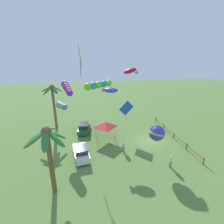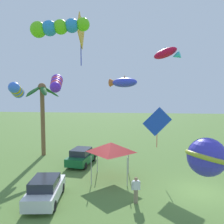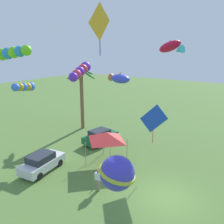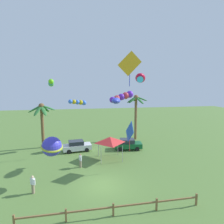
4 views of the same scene
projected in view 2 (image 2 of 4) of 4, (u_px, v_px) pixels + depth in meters
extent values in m
plane|color=#567A38|center=(200.00, 192.00, 15.09)|extent=(120.00, 120.00, 0.00)
cylinder|color=brown|center=(43.00, 121.00, 23.81)|extent=(0.44, 0.44, 7.26)
ellipsoid|color=#236028|center=(47.00, 90.00, 24.45)|extent=(2.05, 0.86, 0.96)
ellipsoid|color=#236028|center=(34.00, 90.00, 23.75)|extent=(0.83, 1.99, 1.14)
ellipsoid|color=#236028|center=(34.00, 91.00, 23.01)|extent=(1.71, 1.70, 1.33)
ellipsoid|color=#236028|center=(44.00, 90.00, 22.75)|extent=(1.91, 1.51, 1.19)
ellipsoid|color=#236028|center=(50.00, 91.00, 23.86)|extent=(1.35, 1.89, 1.34)
sphere|color=brown|center=(42.00, 87.00, 23.51)|extent=(0.83, 0.83, 0.83)
cube|color=#145B2D|center=(82.00, 158.00, 20.97)|extent=(4.10, 2.24, 0.70)
cube|color=#282D38|center=(81.00, 152.00, 20.77)|extent=(2.22, 1.77, 0.56)
cylinder|color=black|center=(79.00, 157.00, 22.35)|extent=(0.62, 0.26, 0.60)
cylinder|color=black|center=(94.00, 158.00, 21.97)|extent=(0.62, 0.26, 0.60)
cylinder|color=black|center=(69.00, 164.00, 20.02)|extent=(0.62, 0.26, 0.60)
cylinder|color=black|center=(85.00, 166.00, 19.64)|extent=(0.62, 0.26, 0.60)
cube|color=silver|center=(46.00, 192.00, 13.79)|extent=(4.08, 2.18, 0.70)
cube|color=#282D38|center=(45.00, 183.00, 13.58)|extent=(2.20, 1.74, 0.56)
cylinder|color=black|center=(39.00, 188.00, 15.00)|extent=(0.62, 0.25, 0.60)
cylinder|color=black|center=(62.00, 188.00, 15.03)|extent=(0.62, 0.25, 0.60)
cylinder|color=black|center=(26.00, 206.00, 12.59)|extent=(0.62, 0.25, 0.60)
cylinder|color=black|center=(54.00, 206.00, 12.62)|extent=(0.62, 0.25, 0.60)
cylinder|color=gray|center=(136.00, 196.00, 13.59)|extent=(0.26, 0.26, 0.84)
cube|color=silver|center=(136.00, 185.00, 13.54)|extent=(0.33, 0.43, 0.54)
sphere|color=#A37556|center=(136.00, 179.00, 13.50)|extent=(0.21, 0.21, 0.21)
cylinder|color=silver|center=(140.00, 186.00, 13.58)|extent=(0.09, 0.09, 0.52)
cylinder|color=silver|center=(132.00, 186.00, 13.50)|extent=(0.09, 0.09, 0.52)
cylinder|color=#9E9EA3|center=(127.00, 172.00, 16.00)|extent=(0.06, 0.06, 2.10)
cylinder|color=#9E9EA3|center=(128.00, 161.00, 18.58)|extent=(0.06, 0.06, 2.10)
cylinder|color=#9E9EA3|center=(91.00, 170.00, 16.27)|extent=(0.06, 0.06, 2.10)
cylinder|color=#9E9EA3|center=(97.00, 160.00, 18.84)|extent=(0.06, 0.06, 2.10)
pyramid|color=red|center=(111.00, 147.00, 17.30)|extent=(2.86, 2.86, 0.75)
cube|color=gold|center=(81.00, 30.00, 20.09)|extent=(3.47, 0.41, 3.46)
cylinder|color=#1020A8|center=(81.00, 53.00, 20.25)|extent=(0.07, 0.07, 2.26)
sphere|color=#396EF2|center=(18.00, 92.00, 14.62)|extent=(0.75, 0.75, 0.75)
sphere|color=#B59E14|center=(17.00, 91.00, 14.12)|extent=(0.72, 0.72, 0.72)
sphere|color=#396EF2|center=(16.00, 90.00, 13.62)|extent=(0.69, 0.69, 0.69)
sphere|color=#B59E14|center=(15.00, 89.00, 13.11)|extent=(0.66, 0.66, 0.66)
sphere|color=#396EF2|center=(14.00, 87.00, 12.61)|extent=(0.63, 0.63, 0.63)
sphere|color=#3834C0|center=(207.00, 157.00, 10.45)|extent=(1.79, 1.79, 1.79)
torus|color=#A2AD2F|center=(207.00, 157.00, 10.45)|extent=(2.68, 2.68, 0.75)
sphere|color=#66D31A|center=(38.00, 30.00, 9.95)|extent=(0.71, 0.71, 0.71)
sphere|color=#2887D9|center=(49.00, 28.00, 9.95)|extent=(0.68, 0.68, 0.68)
sphere|color=#66D31A|center=(61.00, 27.00, 9.96)|extent=(0.65, 0.65, 0.65)
sphere|color=#2887D9|center=(72.00, 26.00, 9.97)|extent=(0.62, 0.62, 0.62)
sphere|color=#66D31A|center=(83.00, 24.00, 9.98)|extent=(0.60, 0.60, 0.60)
ellipsoid|color=red|center=(165.00, 53.00, 18.57)|extent=(1.64, 2.30, 1.27)
cone|color=#35C8D9|center=(176.00, 56.00, 18.21)|extent=(0.86, 0.95, 0.78)
cone|color=#35C8D9|center=(165.00, 49.00, 18.54)|extent=(0.50, 0.50, 0.40)
ellipsoid|color=blue|center=(125.00, 82.00, 17.33)|extent=(1.60, 2.23, 0.75)
cone|color=#C7612D|center=(114.00, 83.00, 17.71)|extent=(0.81, 0.82, 0.65)
cone|color=#C7612D|center=(125.00, 78.00, 17.30)|extent=(0.51, 0.51, 0.41)
sphere|color=#5E24CA|center=(57.00, 80.00, 21.48)|extent=(1.10, 1.10, 1.10)
sphere|color=#C23046|center=(57.00, 82.00, 20.76)|extent=(1.06, 1.06, 1.06)
sphere|color=#5E24CA|center=(56.00, 83.00, 20.05)|extent=(1.01, 1.01, 1.01)
sphere|color=#C23046|center=(56.00, 85.00, 19.33)|extent=(0.97, 0.97, 0.97)
sphere|color=#5E24CA|center=(55.00, 87.00, 18.62)|extent=(0.92, 0.92, 0.92)
cube|color=blue|center=(157.00, 122.00, 18.27)|extent=(0.30, 2.37, 2.36)
cylinder|color=red|center=(157.00, 138.00, 18.38)|extent=(0.05, 0.05, 1.55)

